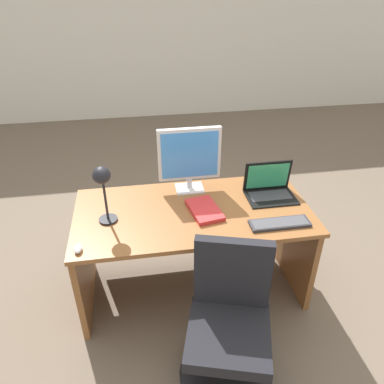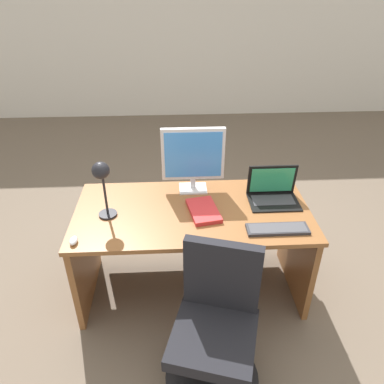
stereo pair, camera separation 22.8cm
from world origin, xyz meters
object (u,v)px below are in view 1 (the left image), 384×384
Objects in this scene: desk_lamp at (103,183)px; desk at (192,232)px; monitor at (189,156)px; office_chair at (229,330)px; book at (204,210)px; keyboard at (280,223)px; mouse at (78,249)px; laptop at (269,185)px.

desk is at bearing 10.49° from desk_lamp.
desk_lamp is at bearing -150.77° from monitor.
desk is at bearing 97.16° from office_chair.
book is at bearing 1.87° from desk_lamp.
keyboard is (0.50, -0.53, -0.26)m from monitor.
mouse reaches higher than desk.
keyboard is at bearing -10.54° from desk_lamp.
desk_lamp is at bearing -169.51° from desk.
office_chair is (0.09, -0.75, -0.16)m from desk.
desk_lamp is at bearing 57.48° from mouse.
monitor is 0.67m from desk_lamp.
keyboard is 1.25m from mouse.
desk is 0.65m from laptop.
desk_lamp reaches higher than book.
mouse is at bearing -160.84° from book.
keyboard is (0.52, -0.30, 0.24)m from desk.
desk is 3.32× the size of monitor.
monitor reaches higher than keyboard.
desk is 3.92× the size of desk_lamp.
mouse is (-1.24, -0.06, 0.01)m from keyboard.
monitor is 1.24× the size of keyboard.
monitor is 0.98m from mouse.
book is at bearing -162.79° from laptop.
laptop reaches higher than mouse.
monitor is 1.40× the size of laptop.
desk is at bearing 26.43° from mouse.
mouse is at bearing -122.52° from desk_lamp.
desk_lamp is (0.16, 0.26, 0.28)m from mouse.
monitor reaches higher than book.
monitor reaches higher than desk_lamp.
office_chair is at bearing -85.65° from monitor.
desk is 0.85m from mouse.
monitor is at bearing 37.99° from mouse.
monitor is at bearing 164.76° from laptop.
office_chair is at bearing -88.20° from book.
laptop reaches higher than book.
laptop is at bearing 18.41° from mouse.
book reaches higher than keyboard.
desk is at bearing -172.89° from laptop.
monitor is 5.87× the size of mouse.
office_chair is (0.07, -0.97, -0.65)m from monitor.
desk_lamp is (-0.56, -0.10, 0.52)m from desk.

